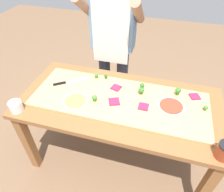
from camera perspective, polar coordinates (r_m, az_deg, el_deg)
name	(u,v)px	position (r m, az deg, el deg)	size (l,w,h in m)	color
ground_plane	(118,154)	(2.20, 1.64, -16.00)	(8.00, 8.00, 0.00)	brown
prep_table	(119,110)	(1.69, 2.05, -3.98)	(1.61, 0.78, 0.75)	brown
cutting_board	(119,99)	(1.62, 2.06, -0.93)	(1.40, 0.52, 0.02)	tan
chefs_knife	(66,82)	(1.81, -12.98, 3.76)	(0.26, 0.20, 0.02)	#B7BABF
pizza_whole_pesto_green	(75,101)	(1.60, -10.34, -1.45)	(0.20, 0.20, 0.02)	beige
pizza_whole_tomato_red	(171,106)	(1.60, 16.39, -2.80)	(0.21, 0.21, 0.02)	beige
pizza_slice_far_right	(143,107)	(1.55, 8.89, -2.98)	(0.08, 0.08, 0.01)	#9E234C
pizza_slice_center	(116,88)	(1.71, 1.17, 2.38)	(0.08, 0.08, 0.01)	#9E234C
pizza_slice_near_left	(114,102)	(1.58, 0.60, -1.58)	(0.08, 0.08, 0.01)	#9E234C
pizza_slice_far_left	(195,96)	(1.75, 22.38, -0.12)	(0.07, 0.07, 0.01)	#9E234C
broccoli_floret_back_left	(142,85)	(1.71, 8.58, 3.01)	(0.04, 0.04, 0.06)	#3F7220
broccoli_floret_front_left	(206,108)	(1.65, 25.04, -3.02)	(0.03, 0.03, 0.05)	#487A23
broccoli_floret_back_mid	(106,76)	(1.81, -1.76, 5.67)	(0.03, 0.03, 0.05)	#366618
broccoli_floret_front_right	(94,98)	(1.57, -5.00, -0.50)	(0.04, 0.04, 0.06)	#487A23
broccoli_floret_center_right	(141,90)	(1.65, 8.28, 1.58)	(0.05, 0.05, 0.06)	#3F7220
broccoli_floret_back_right	(96,75)	(1.82, -4.47, 5.85)	(0.04, 0.04, 0.05)	#487A23
broccoli_floret_front_mid	(178,91)	(1.70, 18.22, 1.39)	(0.05, 0.05, 0.07)	#3F7220
cheese_crumble_a	(120,112)	(1.49, 2.25, -4.59)	(0.02, 0.02, 0.02)	silver
cheese_crumble_b	(161,92)	(1.71, 13.80, 0.99)	(0.02, 0.02, 0.02)	silver
cheese_crumble_c	(135,97)	(1.62, 6.44, -0.34)	(0.02, 0.02, 0.02)	white
cheese_crumble_d	(106,90)	(1.68, -1.64, 1.80)	(0.02, 0.02, 0.02)	silver
flour_cup	(16,107)	(1.68, -25.57, -2.79)	(0.10, 0.10, 0.08)	white
cook_center	(113,38)	(2.00, 0.37, 16.12)	(0.54, 0.39, 1.67)	#333847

